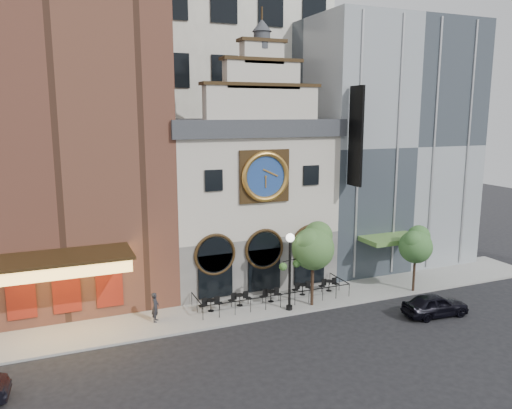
{
  "coord_description": "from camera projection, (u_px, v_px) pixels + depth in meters",
  "views": [
    {
      "loc": [
        -13.41,
        -26.89,
        12.79
      ],
      "look_at": [
        0.25,
        6.0,
        6.23
      ],
      "focal_mm": 35.0,
      "sensor_mm": 36.0,
      "label": 1
    }
  ],
  "objects": [
    {
      "name": "bistro_1",
      "position": [
        240.0,
        299.0,
        33.11
      ],
      "size": [
        1.58,
        0.68,
        0.9
      ],
      "color": "black",
      "rests_on": "sidewalk"
    },
    {
      "name": "tree_left",
      "position": [
        313.0,
        245.0,
        32.65
      ],
      "size": [
        2.91,
        2.8,
        5.6
      ],
      "color": "#382619",
      "rests_on": "sidewalk"
    },
    {
      "name": "bistro_2",
      "position": [
        271.0,
        295.0,
        33.79
      ],
      "size": [
        1.58,
        0.68,
        0.9
      ],
      "color": "black",
      "rests_on": "sidewalk"
    },
    {
      "name": "sidewalk",
      "position": [
        272.0,
        302.0,
        34.05
      ],
      "size": [
        44.0,
        5.0,
        0.15
      ],
      "primitive_type": "cube",
      "color": "gray",
      "rests_on": "ground"
    },
    {
      "name": "office_tower",
      "position": [
        196.0,
        34.0,
        46.34
      ],
      "size": [
        20.0,
        16.0,
        40.0
      ],
      "primitive_type": "cube",
      "color": "silver",
      "rests_on": "ground"
    },
    {
      "name": "retail_building",
      "position": [
        372.0,
        143.0,
        43.93
      ],
      "size": [
        14.0,
        14.4,
        20.0
      ],
      "color": "gray",
      "rests_on": "ground"
    },
    {
      "name": "theater_building",
      "position": [
        53.0,
        116.0,
        33.66
      ],
      "size": [
        14.0,
        15.6,
        25.0
      ],
      "color": "brown",
      "rests_on": "ground"
    },
    {
      "name": "clock_building",
      "position": [
        244.0,
        195.0,
        37.69
      ],
      "size": [
        12.6,
        8.78,
        18.65
      ],
      "color": "#605E5B",
      "rests_on": "ground"
    },
    {
      "name": "pedestrian",
      "position": [
        155.0,
        307.0,
        30.52
      ],
      "size": [
        0.68,
        0.79,
        1.85
      ],
      "primitive_type": "imported",
      "rotation": [
        0.0,
        0.0,
        1.16
      ],
      "color": "black",
      "rests_on": "sidewalk"
    },
    {
      "name": "bistro_0",
      "position": [
        211.0,
        304.0,
        32.17
      ],
      "size": [
        1.58,
        0.68,
        0.9
      ],
      "color": "black",
      "rests_on": "sidewalk"
    },
    {
      "name": "car_right",
      "position": [
        435.0,
        305.0,
        31.78
      ],
      "size": [
        4.4,
        2.07,
        1.46
      ],
      "primitive_type": "imported",
      "rotation": [
        0.0,
        0.0,
        1.49
      ],
      "color": "black",
      "rests_on": "ground"
    },
    {
      "name": "bistro_4",
      "position": [
        329.0,
        285.0,
        35.84
      ],
      "size": [
        1.58,
        0.68,
        0.9
      ],
      "color": "black",
      "rests_on": "sidewalk"
    },
    {
      "name": "lamppost",
      "position": [
        290.0,
        263.0,
        31.94
      ],
      "size": [
        1.6,
        0.78,
        5.11
      ],
      "rotation": [
        0.0,
        0.0,
        0.24
      ],
      "color": "black",
      "rests_on": "sidewalk"
    },
    {
      "name": "ground",
      "position": [
        288.0,
        316.0,
        31.8
      ],
      "size": [
        120.0,
        120.0,
        0.0
      ],
      "primitive_type": "plane",
      "color": "black",
      "rests_on": "ground"
    },
    {
      "name": "tree_right",
      "position": [
        416.0,
        244.0,
        35.4
      ],
      "size": [
        2.46,
        2.37,
        4.73
      ],
      "color": "#382619",
      "rests_on": "sidewalk"
    },
    {
      "name": "cafe_railing",
      "position": [
        272.0,
        294.0,
        33.96
      ],
      "size": [
        10.6,
        2.6,
        0.9
      ],
      "primitive_type": null,
      "color": "black",
      "rests_on": "sidewalk"
    },
    {
      "name": "bistro_3",
      "position": [
        303.0,
        288.0,
        35.08
      ],
      "size": [
        1.58,
        0.68,
        0.9
      ],
      "color": "black",
      "rests_on": "sidewalk"
    }
  ]
}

